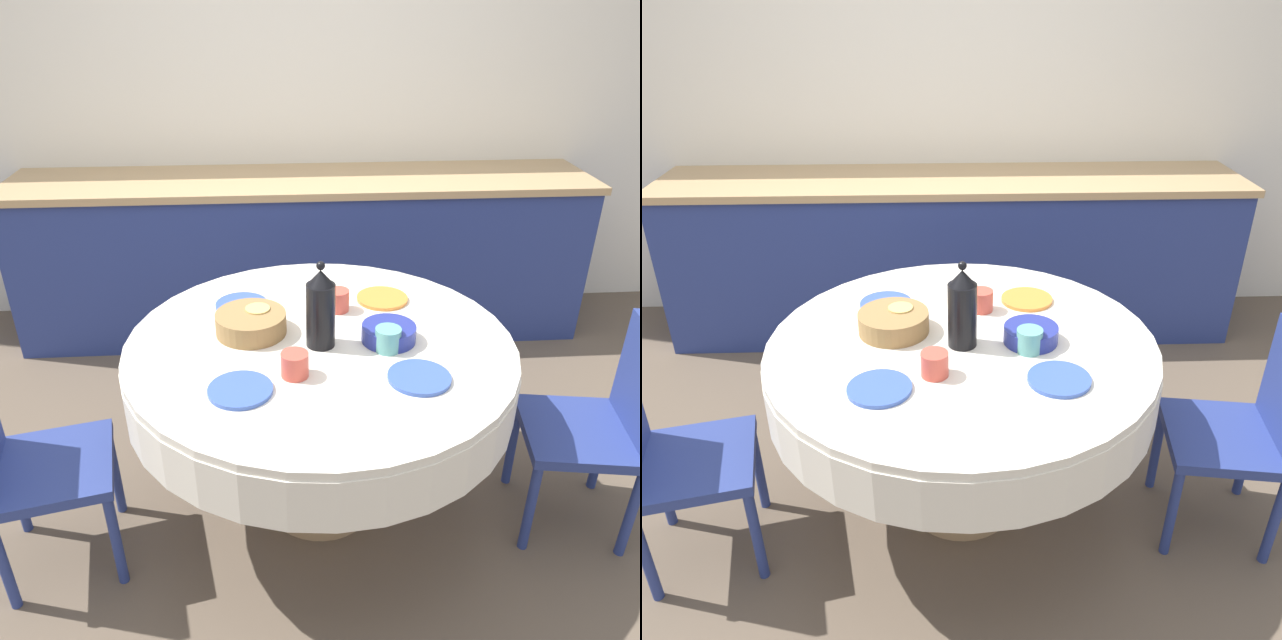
% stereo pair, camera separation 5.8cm
% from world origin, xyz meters
% --- Properties ---
extents(ground_plane, '(12.00, 12.00, 0.00)m').
position_xyz_m(ground_plane, '(0.00, 0.00, 0.00)').
color(ground_plane, brown).
extents(wall_back, '(7.00, 0.05, 2.60)m').
position_xyz_m(wall_back, '(0.00, 1.84, 1.30)').
color(wall_back, silver).
rests_on(wall_back, ground_plane).
extents(kitchen_counter, '(3.24, 0.64, 0.93)m').
position_xyz_m(kitchen_counter, '(0.00, 1.51, 0.46)').
color(kitchen_counter, navy).
rests_on(kitchen_counter, ground_plane).
extents(dining_table, '(1.38, 1.38, 0.76)m').
position_xyz_m(dining_table, '(0.00, 0.00, 0.64)').
color(dining_table, tan).
rests_on(dining_table, ground_plane).
extents(chair_left, '(0.46, 0.46, 0.84)m').
position_xyz_m(chair_left, '(1.02, -0.16, 0.47)').
color(chair_left, navy).
rests_on(chair_left, ground_plane).
extents(chair_right, '(0.48, 0.48, 0.84)m').
position_xyz_m(chair_right, '(-1.00, -0.23, 0.47)').
color(chair_right, navy).
rests_on(chair_right, ground_plane).
extents(plate_near_left, '(0.20, 0.20, 0.01)m').
position_xyz_m(plate_near_left, '(-0.27, -0.30, 0.77)').
color(plate_near_left, '#3856AD').
rests_on(plate_near_left, dining_table).
extents(cup_near_left, '(0.09, 0.09, 0.08)m').
position_xyz_m(cup_near_left, '(-0.10, -0.22, 0.80)').
color(cup_near_left, '#CC4C3D').
rests_on(cup_near_left, dining_table).
extents(plate_near_right, '(0.20, 0.20, 0.01)m').
position_xyz_m(plate_near_right, '(0.30, -0.27, 0.77)').
color(plate_near_right, '#3856AD').
rests_on(plate_near_right, dining_table).
extents(cup_near_right, '(0.09, 0.09, 0.08)m').
position_xyz_m(cup_near_right, '(0.23, -0.08, 0.80)').
color(cup_near_right, '#5BA39E').
rests_on(cup_near_right, dining_table).
extents(plate_far_left, '(0.20, 0.20, 0.01)m').
position_xyz_m(plate_far_left, '(-0.29, 0.28, 0.77)').
color(plate_far_left, '#3856AD').
rests_on(plate_far_left, dining_table).
extents(cup_far_left, '(0.09, 0.09, 0.08)m').
position_xyz_m(cup_far_left, '(-0.22, 0.10, 0.80)').
color(cup_far_left, '#DBB766').
rests_on(cup_far_left, dining_table).
extents(plate_far_right, '(0.20, 0.20, 0.01)m').
position_xyz_m(plate_far_right, '(0.27, 0.30, 0.77)').
color(plate_far_right, orange).
rests_on(plate_far_right, dining_table).
extents(cup_far_right, '(0.09, 0.09, 0.08)m').
position_xyz_m(cup_far_right, '(0.08, 0.23, 0.80)').
color(cup_far_right, '#CC4C3D').
rests_on(cup_far_right, dining_table).
extents(coffee_carafe, '(0.10, 0.10, 0.31)m').
position_xyz_m(coffee_carafe, '(0.00, -0.03, 0.90)').
color(coffee_carafe, black).
rests_on(coffee_carafe, dining_table).
extents(bread_basket, '(0.25, 0.25, 0.08)m').
position_xyz_m(bread_basket, '(-0.24, 0.07, 0.80)').
color(bread_basket, olive).
rests_on(bread_basket, dining_table).
extents(fruit_bowl, '(0.19, 0.19, 0.06)m').
position_xyz_m(fruit_bowl, '(0.24, -0.02, 0.79)').
color(fruit_bowl, navy).
rests_on(fruit_bowl, dining_table).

